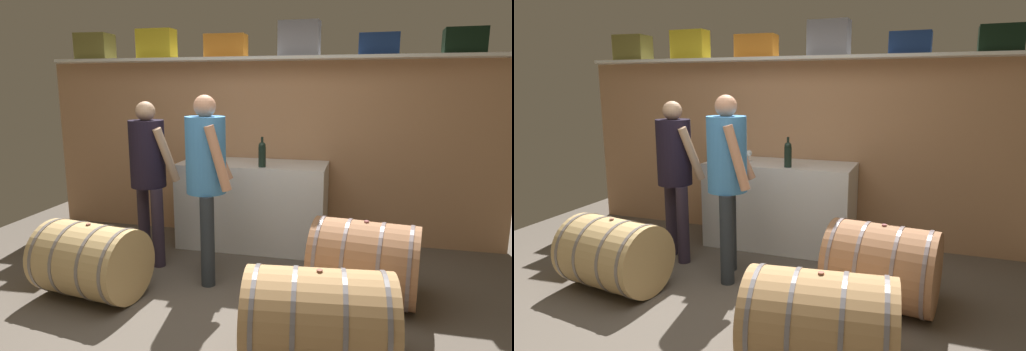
{
  "view_description": "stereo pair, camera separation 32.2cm",
  "coord_description": "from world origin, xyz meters",
  "views": [
    {
      "loc": [
        1.07,
        -2.54,
        1.68
      ],
      "look_at": [
        0.32,
        0.53,
        1.04
      ],
      "focal_mm": 31.0,
      "sensor_mm": 36.0,
      "label": 1
    },
    {
      "loc": [
        1.37,
        -2.45,
        1.68
      ],
      "look_at": [
        0.32,
        0.53,
        1.04
      ],
      "focal_mm": 31.0,
      "sensor_mm": 36.0,
      "label": 2
    }
  ],
  "objects": [
    {
      "name": "back_wall_panel",
      "position": [
        0.0,
        2.25,
        0.97
      ],
      "size": [
        5.12,
        0.1,
        1.95
      ],
      "primitive_type": "cube",
      "color": "tan",
      "rests_on": "ground"
    },
    {
      "name": "toolcase_black",
      "position": [
        1.95,
        2.1,
        2.1
      ],
      "size": [
        0.38,
        0.32,
        0.23
      ],
      "primitive_type": "cube",
      "rotation": [
        0.0,
        0.0,
        -0.05
      ],
      "color": "black",
      "rests_on": "high_shelf_board"
    },
    {
      "name": "wine_barrel_far",
      "position": [
        -1.02,
        0.41,
        0.3
      ],
      "size": [
        0.9,
        0.71,
        0.61
      ],
      "rotation": [
        0.0,
        0.0,
        -0.15
      ],
      "color": "tan",
      "rests_on": "ground"
    },
    {
      "name": "wine_glass",
      "position": [
        -0.38,
        1.85,
        0.98
      ],
      "size": [
        0.08,
        0.08,
        0.12
      ],
      "color": "white",
      "rests_on": "work_cabinet"
    },
    {
      "name": "wine_barrel_near",
      "position": [
        1.13,
        0.84,
        0.33
      ],
      "size": [
        0.89,
        0.75,
        0.66
      ],
      "rotation": [
        0.0,
        0.0,
        -0.14
      ],
      "color": "#A16C49",
      "rests_on": "ground"
    },
    {
      "name": "visitor_tasting",
      "position": [
        -0.88,
        1.18,
        0.95
      ],
      "size": [
        0.51,
        0.46,
        1.55
      ],
      "rotation": [
        0.0,
        0.0,
        -0.61
      ],
      "color": "#312737",
      "rests_on": "ground"
    },
    {
      "name": "wine_bottle_dark",
      "position": [
        0.11,
        1.66,
        1.03
      ],
      "size": [
        0.07,
        0.07,
        0.3
      ],
      "color": "black",
      "rests_on": "work_cabinet"
    },
    {
      "name": "toolcase_orange",
      "position": [
        -0.39,
        2.1,
        2.1
      ],
      "size": [
        0.44,
        0.24,
        0.24
      ],
      "primitive_type": "cube",
      "rotation": [
        0.0,
        0.0,
        0.04
      ],
      "color": "orange",
      "rests_on": "high_shelf_board"
    },
    {
      "name": "winemaker_pouring",
      "position": [
        -0.21,
        0.95,
        0.99
      ],
      "size": [
        0.45,
        0.53,
        1.61
      ],
      "rotation": [
        0.0,
        0.0,
        -1.23
      ],
      "color": "#2B323A",
      "rests_on": "ground"
    },
    {
      "name": "high_shelf_board",
      "position": [
        0.0,
        2.1,
        1.96
      ],
      "size": [
        4.71,
        0.4,
        0.03
      ],
      "primitive_type": "cube",
      "color": "white",
      "rests_on": "back_wall_panel"
    },
    {
      "name": "toolcase_grey",
      "position": [
        0.39,
        2.1,
        2.16
      ],
      "size": [
        0.42,
        0.22,
        0.35
      ],
      "primitive_type": "cube",
      "rotation": [
        0.0,
        0.0,
        -0.04
      ],
      "color": "gray",
      "rests_on": "high_shelf_board"
    },
    {
      "name": "work_cabinet",
      "position": [
        -0.04,
        1.87,
        0.45
      ],
      "size": [
        1.53,
        0.64,
        0.9
      ],
      "primitive_type": "cube",
      "color": "white",
      "rests_on": "ground"
    },
    {
      "name": "wine_barrel_flank",
      "position": [
        0.86,
        -0.1,
        0.31
      ],
      "size": [
        0.94,
        0.7,
        0.63
      ],
      "rotation": [
        0.0,
        0.0,
        0.11
      ],
      "color": "#AA8050",
      "rests_on": "ground"
    },
    {
      "name": "ground_plane",
      "position": [
        0.0,
        0.56,
        -0.01
      ],
      "size": [
        6.32,
        7.7,
        0.02
      ],
      "primitive_type": "cube",
      "color": "#5B5248"
    },
    {
      "name": "toolcase_olive",
      "position": [
        -1.95,
        2.1,
        2.12
      ],
      "size": [
        0.39,
        0.32,
        0.29
      ],
      "primitive_type": "cube",
      "rotation": [
        0.0,
        0.0,
        0.08
      ],
      "color": "olive",
      "rests_on": "high_shelf_board"
    },
    {
      "name": "toolcase_navy",
      "position": [
        1.18,
        2.1,
        2.09
      ],
      "size": [
        0.39,
        0.24,
        0.21
      ],
      "primitive_type": "cube",
      "rotation": [
        0.0,
        0.0,
        -0.05
      ],
      "color": "navy",
      "rests_on": "high_shelf_board"
    },
    {
      "name": "toolcase_yellow",
      "position": [
        -1.19,
        2.1,
        2.14
      ],
      "size": [
        0.41,
        0.21,
        0.31
      ],
      "primitive_type": "cube",
      "rotation": [
        0.0,
        0.0,
        -0.01
      ],
      "color": "yellow",
      "rests_on": "high_shelf_board"
    }
  ]
}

